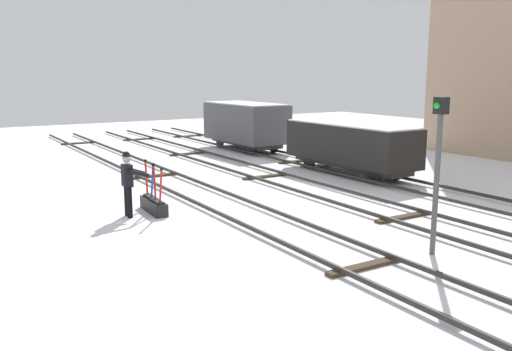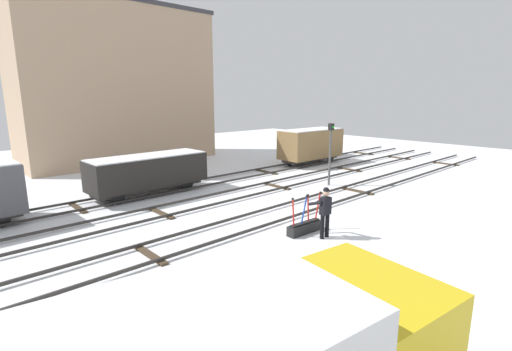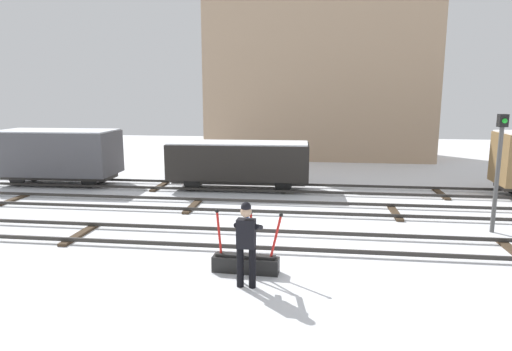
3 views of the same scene
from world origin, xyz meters
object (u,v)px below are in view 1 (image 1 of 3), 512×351
at_px(rail_worker, 128,180).
at_px(freight_car_mid_siding, 246,123).
at_px(signal_post, 438,159).
at_px(freight_car_far_end, 350,144).
at_px(switch_lever_frame, 154,204).

xyz_separation_m(rail_worker, freight_car_mid_siding, (-9.85, 9.56, 0.35)).
xyz_separation_m(rail_worker, signal_post, (6.61, 4.63, 1.09)).
bearing_deg(freight_car_far_end, freight_car_mid_siding, 178.51).
bearing_deg(signal_post, rail_worker, -144.98).
bearing_deg(rail_worker, signal_post, 38.15).
bearing_deg(switch_lever_frame, freight_car_far_end, 103.58).
bearing_deg(signal_post, switch_lever_frame, -150.11).
bearing_deg(freight_car_mid_siding, freight_car_far_end, -1.05).
relative_size(rail_worker, freight_car_mid_siding, 0.36).
xyz_separation_m(signal_post, freight_car_far_end, (-8.36, 4.93, -0.95)).
height_order(switch_lever_frame, signal_post, signal_post).
distance_m(rail_worker, freight_car_far_end, 9.72).
bearing_deg(freight_car_far_end, signal_post, -32.00).
distance_m(signal_post, freight_car_mid_siding, 17.20).
relative_size(rail_worker, signal_post, 0.53).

